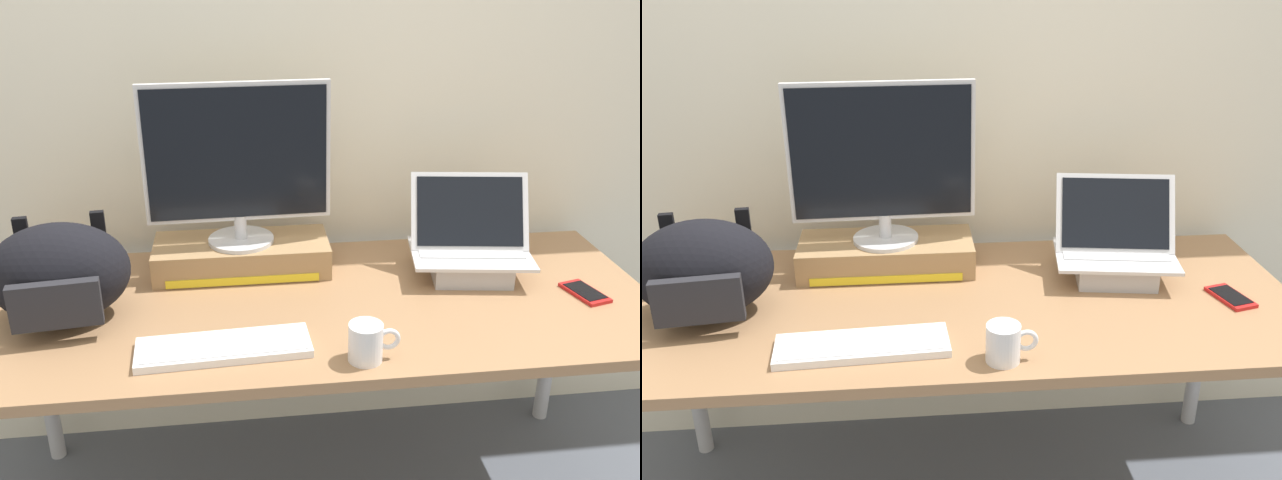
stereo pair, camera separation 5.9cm
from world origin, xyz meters
The scene contains 9 objects.
back_wall centered at (0.00, 0.48, 1.30)m, with size 7.00×0.10×2.60m, color silver.
desk centered at (0.00, 0.00, 0.65)m, with size 1.84×0.77×0.72m.
toner_box_yellow centered at (-0.21, 0.22, 0.76)m, with size 0.51×0.22×0.09m.
desktop_monitor centered at (-0.21, 0.22, 1.05)m, with size 0.52×0.19×0.47m.
open_laptop centered at (0.45, 0.11, 0.78)m, with size 0.37×0.28×0.28m.
external_keyboard centered at (-0.26, -0.22, 0.73)m, with size 0.42×0.16×0.02m.
messenger_backpack centered at (-0.67, -0.01, 0.85)m, with size 0.37×0.30×0.26m.
coffee_mug centered at (0.07, -0.30, 0.76)m, with size 0.12×0.08×0.09m.
cell_phone centered at (0.73, -0.06, 0.72)m, with size 0.10×0.15×0.01m.
Camera 2 is at (-0.15, -1.66, 1.62)m, focal length 38.84 mm.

